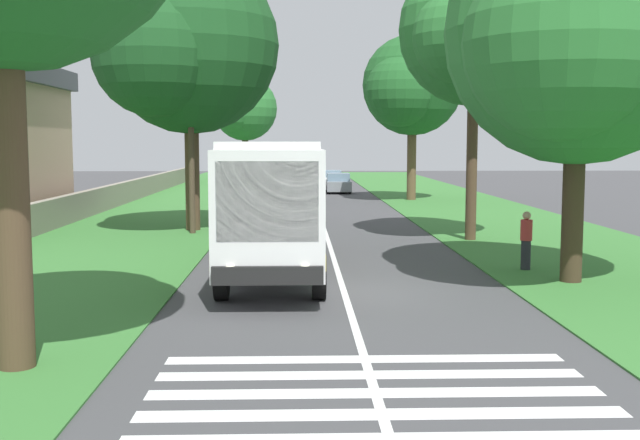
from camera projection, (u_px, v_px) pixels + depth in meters
ground at (344, 293)px, 19.01m from camera, size 160.00×160.00×0.00m
grass_verge_left at (136, 227)px, 33.69m from camera, size 120.00×8.00×0.04m
grass_verge_right at (508, 226)px, 34.16m from camera, size 120.00×8.00×0.04m
centre_line at (324, 227)px, 33.93m from camera, size 110.00×0.16×0.01m
coach_bus at (275, 197)px, 21.96m from camera, size 11.16×2.62×3.73m
zebra_crossing at (382, 414)px, 10.58m from camera, size 5.85×6.80×0.01m
trailing_car_0 at (283, 202)px, 39.14m from camera, size 4.30×1.78×1.43m
trailing_car_1 at (287, 192)px, 47.08m from camera, size 4.30×1.78×1.43m
trailing_car_2 at (338, 184)px, 56.60m from camera, size 4.30×1.78×1.43m
trailing_car_3 at (331, 180)px, 62.67m from camera, size 4.30×1.78×1.43m
roadside_tree_left_1 at (185, 50)px, 31.64m from camera, size 8.82×7.29×11.28m
roadside_tree_left_2 at (244, 111)px, 71.75m from camera, size 7.26×5.97×9.74m
roadside_tree_right_0 at (409, 88)px, 48.48m from camera, size 7.61×6.31×10.39m
roadside_tree_right_1 at (571, 38)px, 19.74m from camera, size 8.18×6.88×9.96m
roadside_tree_right_2 at (470, 35)px, 28.65m from camera, size 6.85×5.61×10.60m
utility_pole at (191, 124)px, 30.79m from camera, size 0.24×1.40×8.52m
roadside_wall at (88, 203)px, 38.49m from camera, size 70.00×0.40×1.28m
pedestrian at (526, 240)px, 22.26m from camera, size 0.34×0.34×1.69m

